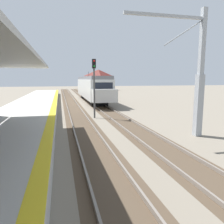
% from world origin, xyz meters
% --- Properties ---
extents(station_platform, '(5.00, 80.00, 0.91)m').
position_xyz_m(station_platform, '(-2.50, 16.00, 0.45)').
color(station_platform, '#B7B5AD').
rests_on(station_platform, ground).
extents(track_pair_nearest_platform, '(2.34, 120.00, 0.16)m').
position_xyz_m(track_pair_nearest_platform, '(1.90, 20.00, 0.05)').
color(track_pair_nearest_platform, '#4C3D2D').
rests_on(track_pair_nearest_platform, ground).
extents(track_pair_middle, '(2.34, 120.00, 0.16)m').
position_xyz_m(track_pair_middle, '(5.30, 20.00, 0.05)').
color(track_pair_middle, '#4C3D2D').
rests_on(track_pair_middle, ground).
extents(approaching_train, '(2.93, 19.60, 4.76)m').
position_xyz_m(approaching_train, '(5.30, 36.85, 2.18)').
color(approaching_train, silver).
rests_on(approaching_train, ground).
extents(rail_signal_post, '(0.32, 0.34, 5.20)m').
position_xyz_m(rail_signal_post, '(3.34, 22.38, 3.19)').
color(rail_signal_post, '#4C4C4C').
rests_on(rail_signal_post, ground).
extents(catenary_pylon_far_side, '(5.00, 0.40, 7.50)m').
position_xyz_m(catenary_pylon_far_side, '(8.22, 14.80, 3.60)').
color(catenary_pylon_far_side, '#9EA3A8').
rests_on(catenary_pylon_far_side, ground).
extents(distant_trackside_house, '(6.60, 5.28, 6.40)m').
position_xyz_m(distant_trackside_house, '(12.15, 69.51, 3.34)').
color(distant_trackside_house, '#7F705B').
rests_on(distant_trackside_house, ground).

